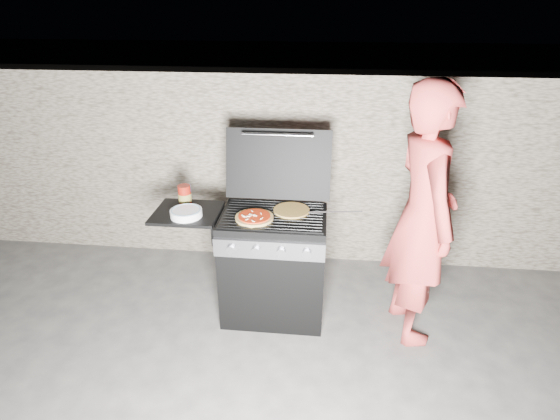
# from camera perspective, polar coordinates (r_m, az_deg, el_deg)

# --- Properties ---
(ground) EXTENTS (50.00, 50.00, 0.00)m
(ground) POSITION_cam_1_polar(r_m,az_deg,el_deg) (3.78, -0.77, -13.01)
(ground) COLOR #3B3A3A
(stone_wall) EXTENTS (8.00, 0.35, 1.80)m
(stone_wall) POSITION_cam_1_polar(r_m,az_deg,el_deg) (4.25, 0.81, 5.61)
(stone_wall) COLOR gray
(stone_wall) RESTS_ON ground
(gas_grill) EXTENTS (1.34, 0.79, 0.91)m
(gas_grill) POSITION_cam_1_polar(r_m,az_deg,el_deg) (3.55, -4.86, -6.97)
(gas_grill) COLOR black
(gas_grill) RESTS_ON ground
(pizza_topped) EXTENTS (0.35, 0.35, 0.03)m
(pizza_topped) POSITION_cam_1_polar(r_m,az_deg,el_deg) (3.22, -3.37, -0.92)
(pizza_topped) COLOR #D7B36A
(pizza_topped) RESTS_ON gas_grill
(pizza_plain) EXTENTS (0.32, 0.32, 0.01)m
(pizza_plain) POSITION_cam_1_polar(r_m,az_deg,el_deg) (3.33, 1.51, -0.03)
(pizza_plain) COLOR #E4B74B
(pizza_plain) RESTS_ON gas_grill
(sauce_jar) EXTENTS (0.13, 0.13, 0.16)m
(sauce_jar) POSITION_cam_1_polar(r_m,az_deg,el_deg) (3.53, -12.35, 1.98)
(sauce_jar) COLOR maroon
(sauce_jar) RESTS_ON gas_grill
(blue_carton) EXTENTS (0.07, 0.05, 0.15)m
(blue_carton) POSITION_cam_1_polar(r_m,az_deg,el_deg) (3.55, -12.14, 2.10)
(blue_carton) COLOR #204DA4
(blue_carton) RESTS_ON gas_grill
(plate_stack) EXTENTS (0.31, 0.31, 0.05)m
(plate_stack) POSITION_cam_1_polar(r_m,az_deg,el_deg) (3.34, -12.15, -0.39)
(plate_stack) COLOR white
(plate_stack) RESTS_ON gas_grill
(person) EXTENTS (0.60, 0.79, 1.94)m
(person) POSITION_cam_1_polar(r_m,az_deg,el_deg) (3.26, 18.05, -0.97)
(person) COLOR #BD3B36
(person) RESTS_ON ground
(tongs) EXTENTS (0.40, 0.10, 0.08)m
(tongs) POSITION_cam_1_polar(r_m,az_deg,el_deg) (3.25, 7.13, -0.29)
(tongs) COLOR black
(tongs) RESTS_ON gas_grill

